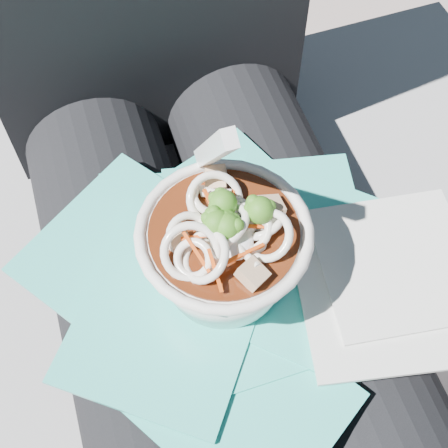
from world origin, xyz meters
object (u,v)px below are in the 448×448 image
object	(u,v)px
stone_ledge	(193,294)
person_body	(195,210)
lap	(222,297)
udon_bowl	(225,247)
plastic_bag	(220,278)

from	to	relation	value
stone_ledge	person_body	bearing A→B (deg)	-90.00
stone_ledge	person_body	xyz separation A→B (m)	(-0.00, -0.06, 0.33)
stone_ledge	person_body	size ratio (longest dim) A/B	1.01
lap	stone_ledge	bearing A→B (deg)	90.00
lap	person_body	xyz separation A→B (m)	(-0.00, 0.09, 0.03)
lap	udon_bowl	world-z (taller)	udon_bowl
udon_bowl	lap	bearing A→B (deg)	77.89
person_body	plastic_bag	world-z (taller)	person_body
stone_ledge	udon_bowl	size ratio (longest dim) A/B	5.31
lap	udon_bowl	bearing A→B (deg)	-102.11
stone_ledge	plastic_bag	distance (m)	0.42
lap	person_body	bearing A→B (deg)	90.00
plastic_bag	udon_bowl	xyz separation A→B (m)	(0.00, -0.00, 0.06)
stone_ledge	plastic_bag	xyz separation A→B (m)	(-0.01, -0.17, 0.39)
plastic_bag	udon_bowl	world-z (taller)	udon_bowl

